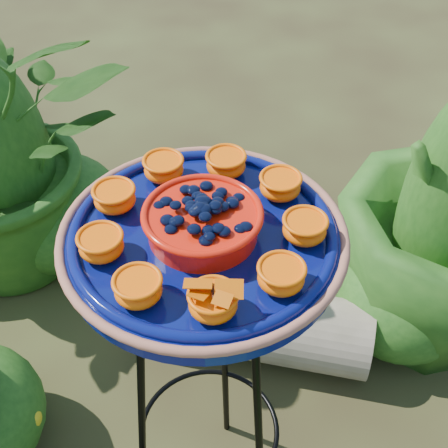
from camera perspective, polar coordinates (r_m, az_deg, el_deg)
The scene contains 4 objects.
ground_plane at distance 1.67m, azimuth -5.00°, elevation -19.05°, with size 20.00×20.00×0.00m, color black.
tripod_stand at distance 1.18m, azimuth -1.53°, elevation -13.38°, with size 0.30×0.32×0.80m.
feeder_dish at distance 0.91m, azimuth -1.93°, elevation -0.99°, with size 0.43×0.43×0.10m.
driftwood_log at distance 1.74m, azimuth 2.86°, elevation -8.96°, with size 0.21×0.21×0.63m, color gray.
Camera 1 is at (0.31, -0.73, 1.47)m, focal length 50.00 mm.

